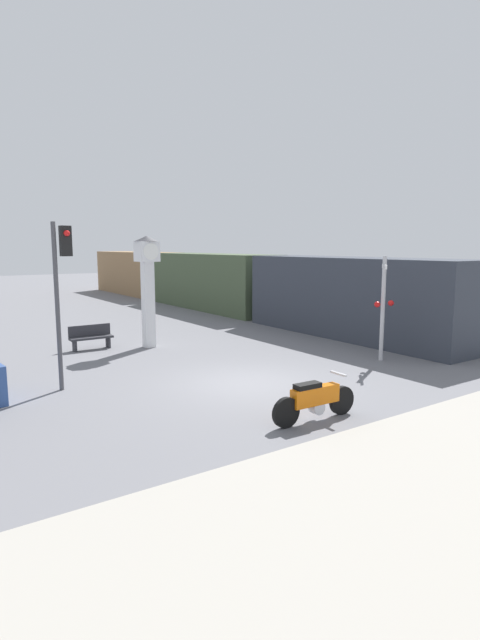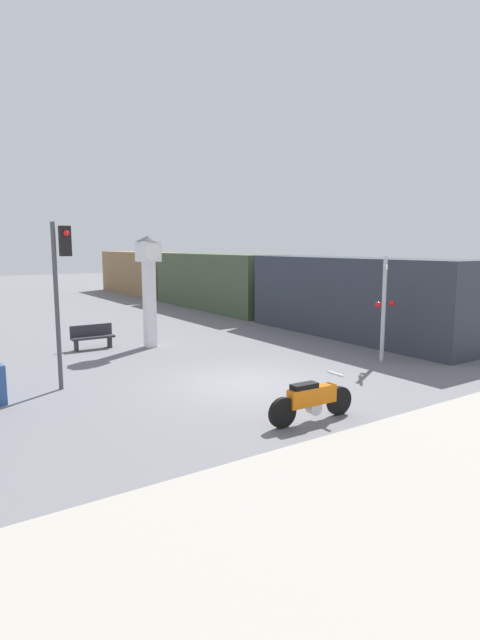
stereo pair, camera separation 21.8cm
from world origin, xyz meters
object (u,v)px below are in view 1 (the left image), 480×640
object	(u,v)px
motorcycle	(315,400)
clock_tower	(147,275)
bench	(91,336)
freight_train	(212,281)
railroad_crossing_signal	(383,304)
traffic_light	(61,276)

from	to	relation	value
motorcycle	clock_tower	xyz separation A→B (m)	(0.40, 9.74, 2.32)
motorcycle	bench	bearing A→B (deg)	100.86
bench	clock_tower	bearing A→B (deg)	-23.52
motorcycle	bench	world-z (taller)	motorcycle
freight_train	bench	xyz separation A→B (m)	(-10.31, -8.03, -1.21)
freight_train	railroad_crossing_signal	distance (m)	15.73
motorcycle	freight_train	xyz separation A→B (m)	(8.72, 18.64, 1.21)
traffic_light	bench	bearing A→B (deg)	65.14
freight_train	traffic_light	distance (m)	18.09
traffic_light	freight_train	bearing A→B (deg)	45.79
traffic_light	motorcycle	bearing A→B (deg)	-55.89
motorcycle	traffic_light	world-z (taller)	traffic_light
motorcycle	traffic_light	distance (m)	7.37
traffic_light	bench	distance (m)	6.00
freight_train	motorcycle	bearing A→B (deg)	-115.07
traffic_light	railroad_crossing_signal	xyz separation A→B (m)	(9.88, -2.56, -1.15)
clock_tower	traffic_light	world-z (taller)	traffic_light
motorcycle	clock_tower	distance (m)	10.02
traffic_light	bench	size ratio (longest dim) A/B	2.82
motorcycle	bench	xyz separation A→B (m)	(-1.59, 10.61, 0.00)
bench	railroad_crossing_signal	bearing A→B (deg)	-44.46
clock_tower	freight_train	world-z (taller)	clock_tower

